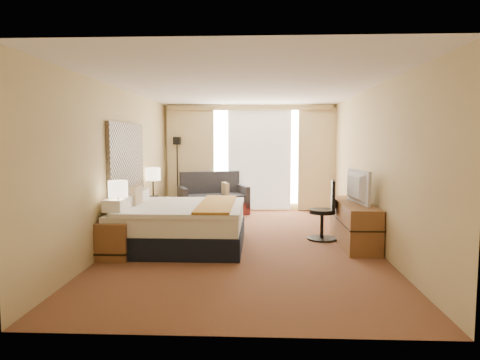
{
  "coord_description": "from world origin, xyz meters",
  "views": [
    {
      "loc": [
        0.23,
        -7.13,
        1.74
      ],
      "look_at": [
        -0.1,
        0.4,
        1.03
      ],
      "focal_mm": 32.0,
      "sensor_mm": 36.0,
      "label": 1
    }
  ],
  "objects_px": {
    "nightstand_right": "(156,212)",
    "television": "(353,187)",
    "nightstand_left": "(116,240)",
    "media_dresser": "(354,223)",
    "desk_chair": "(325,213)",
    "bed": "(179,225)",
    "lamp_left": "(118,190)",
    "loveseat": "(213,200)",
    "lamp_right": "(153,175)",
    "floor_lamp": "(177,159)"
  },
  "relations": [
    {
      "from": "nightstand_right",
      "to": "television",
      "type": "xyz_separation_m",
      "value": [
        3.65,
        -1.53,
        0.7
      ]
    },
    {
      "from": "desk_chair",
      "to": "lamp_left",
      "type": "bearing_deg",
      "value": -151.48
    },
    {
      "from": "desk_chair",
      "to": "television",
      "type": "distance_m",
      "value": 0.73
    },
    {
      "from": "lamp_left",
      "to": "loveseat",
      "type": "bearing_deg",
      "value": 75.59
    },
    {
      "from": "lamp_left",
      "to": "media_dresser",
      "type": "bearing_deg",
      "value": 14.96
    },
    {
      "from": "bed",
      "to": "lamp_left",
      "type": "relative_size",
      "value": 3.44
    },
    {
      "from": "nightstand_left",
      "to": "nightstand_right",
      "type": "height_order",
      "value": "same"
    },
    {
      "from": "media_dresser",
      "to": "bed",
      "type": "relative_size",
      "value": 0.88
    },
    {
      "from": "lamp_right",
      "to": "television",
      "type": "height_order",
      "value": "television"
    },
    {
      "from": "television",
      "to": "nightstand_left",
      "type": "bearing_deg",
      "value": 97.47
    },
    {
      "from": "media_dresser",
      "to": "bed",
      "type": "xyz_separation_m",
      "value": [
        -2.89,
        -0.31,
        0.01
      ]
    },
    {
      "from": "nightstand_left",
      "to": "loveseat",
      "type": "bearing_deg",
      "value": 75.37
    },
    {
      "from": "media_dresser",
      "to": "lamp_left",
      "type": "height_order",
      "value": "lamp_left"
    },
    {
      "from": "desk_chair",
      "to": "nightstand_left",
      "type": "bearing_deg",
      "value": -150.61
    },
    {
      "from": "nightstand_right",
      "to": "television",
      "type": "height_order",
      "value": "television"
    },
    {
      "from": "loveseat",
      "to": "television",
      "type": "xyz_separation_m",
      "value": [
        2.63,
        -2.94,
        0.65
      ]
    },
    {
      "from": "desk_chair",
      "to": "bed",
      "type": "bearing_deg",
      "value": -159.3
    },
    {
      "from": "lamp_right",
      "to": "television",
      "type": "relative_size",
      "value": 0.66
    },
    {
      "from": "nightstand_right",
      "to": "lamp_right",
      "type": "height_order",
      "value": "lamp_right"
    },
    {
      "from": "media_dresser",
      "to": "lamp_left",
      "type": "xyz_separation_m",
      "value": [
        -3.67,
        -0.98,
        0.66
      ]
    },
    {
      "from": "lamp_left",
      "to": "television",
      "type": "height_order",
      "value": "television"
    },
    {
      "from": "loveseat",
      "to": "lamp_right",
      "type": "bearing_deg",
      "value": -145.82
    },
    {
      "from": "bed",
      "to": "lamp_left",
      "type": "bearing_deg",
      "value": -139.12
    },
    {
      "from": "lamp_left",
      "to": "nightstand_left",
      "type": "bearing_deg",
      "value": -115.87
    },
    {
      "from": "nightstand_right",
      "to": "loveseat",
      "type": "distance_m",
      "value": 1.75
    },
    {
      "from": "media_dresser",
      "to": "nightstand_left",
      "type": "bearing_deg",
      "value": -164.16
    },
    {
      "from": "loveseat",
      "to": "desk_chair",
      "type": "height_order",
      "value": "desk_chair"
    },
    {
      "from": "loveseat",
      "to": "desk_chair",
      "type": "distance_m",
      "value": 3.43
    },
    {
      "from": "lamp_left",
      "to": "television",
      "type": "distance_m",
      "value": 3.73
    },
    {
      "from": "nightstand_left",
      "to": "media_dresser",
      "type": "bearing_deg",
      "value": 15.84
    },
    {
      "from": "bed",
      "to": "desk_chair",
      "type": "relative_size",
      "value": 1.95
    },
    {
      "from": "desk_chair",
      "to": "television",
      "type": "xyz_separation_m",
      "value": [
        0.38,
        -0.36,
        0.51
      ]
    },
    {
      "from": "nightstand_left",
      "to": "bed",
      "type": "bearing_deg",
      "value": 42.49
    },
    {
      "from": "nightstand_right",
      "to": "television",
      "type": "relative_size",
      "value": 0.58
    },
    {
      "from": "nightstand_right",
      "to": "lamp_left",
      "type": "xyz_separation_m",
      "value": [
        0.03,
        -2.43,
        0.73
      ]
    },
    {
      "from": "nightstand_left",
      "to": "television",
      "type": "relative_size",
      "value": 0.58
    },
    {
      "from": "nightstand_left",
      "to": "lamp_left",
      "type": "bearing_deg",
      "value": 64.13
    },
    {
      "from": "nightstand_right",
      "to": "bed",
      "type": "xyz_separation_m",
      "value": [
        0.81,
        -1.76,
        0.09
      ]
    },
    {
      "from": "lamp_right",
      "to": "television",
      "type": "xyz_separation_m",
      "value": [
        3.69,
        -1.47,
        -0.06
      ]
    },
    {
      "from": "media_dresser",
      "to": "loveseat",
      "type": "relative_size",
      "value": 1.02
    },
    {
      "from": "bed",
      "to": "lamp_right",
      "type": "xyz_separation_m",
      "value": [
        -0.85,
        1.7,
        0.68
      ]
    },
    {
      "from": "nightstand_right",
      "to": "media_dresser",
      "type": "distance_m",
      "value": 3.97
    },
    {
      "from": "loveseat",
      "to": "lamp_right",
      "type": "height_order",
      "value": "lamp_right"
    },
    {
      "from": "television",
      "to": "nightstand_right",
      "type": "bearing_deg",
      "value": 59.84
    },
    {
      "from": "lamp_right",
      "to": "television",
      "type": "bearing_deg",
      "value": -21.74
    },
    {
      "from": "lamp_left",
      "to": "television",
      "type": "bearing_deg",
      "value": 14.01
    },
    {
      "from": "floor_lamp",
      "to": "bed",
      "type": "bearing_deg",
      "value": -78.83
    },
    {
      "from": "floor_lamp",
      "to": "lamp_right",
      "type": "relative_size",
      "value": 2.87
    },
    {
      "from": "nightstand_right",
      "to": "lamp_left",
      "type": "relative_size",
      "value": 0.93
    },
    {
      "from": "media_dresser",
      "to": "floor_lamp",
      "type": "distance_m",
      "value": 4.94
    }
  ]
}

